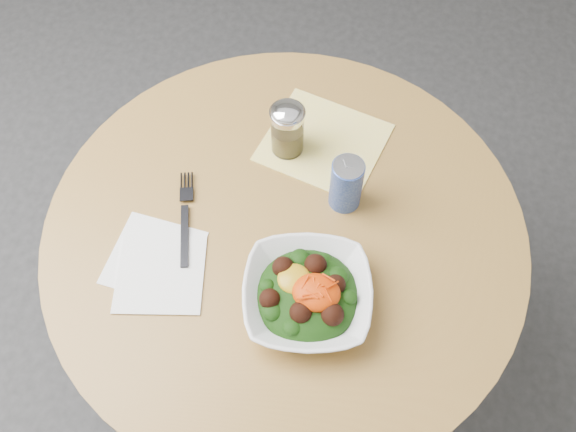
# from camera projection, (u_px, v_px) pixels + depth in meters

# --- Properties ---
(ground) EXTENTS (6.00, 6.00, 0.00)m
(ground) POSITION_uv_depth(u_px,v_px,m) (286.00, 358.00, 1.83)
(ground) COLOR #292A2C
(ground) RESTS_ON ground
(table) EXTENTS (0.90, 0.90, 0.75)m
(table) POSITION_uv_depth(u_px,v_px,m) (285.00, 275.00, 1.36)
(table) COLOR black
(table) RESTS_ON ground
(cloth_napkin) EXTENTS (0.28, 0.26, 0.00)m
(cloth_napkin) POSITION_uv_depth(u_px,v_px,m) (324.00, 142.00, 1.29)
(cloth_napkin) COLOR yellow
(cloth_napkin) RESTS_ON table
(paper_napkins) EXTENTS (0.20, 0.20, 0.00)m
(paper_napkins) POSITION_uv_depth(u_px,v_px,m) (157.00, 266.00, 1.15)
(paper_napkins) COLOR white
(paper_napkins) RESTS_ON table
(salad_bowl) EXTENTS (0.25, 0.25, 0.08)m
(salad_bowl) POSITION_uv_depth(u_px,v_px,m) (307.00, 295.00, 1.09)
(salad_bowl) COLOR white
(salad_bowl) RESTS_ON table
(fork) EXTENTS (0.07, 0.20, 0.00)m
(fork) POSITION_uv_depth(u_px,v_px,m) (185.00, 215.00, 1.20)
(fork) COLOR black
(fork) RESTS_ON table
(spice_shaker) EXTENTS (0.07, 0.07, 0.12)m
(spice_shaker) POSITION_uv_depth(u_px,v_px,m) (287.00, 129.00, 1.23)
(spice_shaker) COLOR silver
(spice_shaker) RESTS_ON table
(beverage_can) EXTENTS (0.06, 0.06, 0.12)m
(beverage_can) POSITION_uv_depth(u_px,v_px,m) (346.00, 184.00, 1.17)
(beverage_can) COLOR navy
(beverage_can) RESTS_ON table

